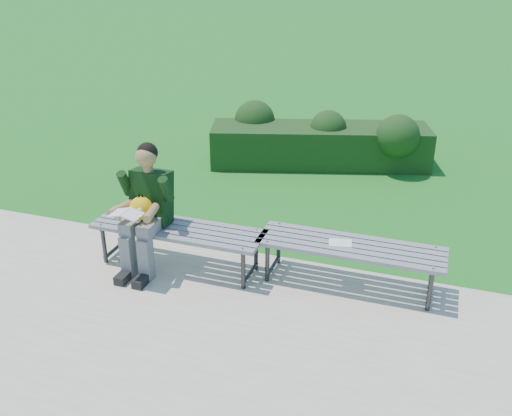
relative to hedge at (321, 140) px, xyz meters
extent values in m
plane|color=#1C6A13|center=(-0.01, -3.03, -0.38)|extent=(80.00, 80.00, 0.00)
cube|color=beige|center=(-0.01, -4.78, -0.37)|extent=(30.00, 3.50, 0.02)
cube|color=#18441B|center=(-0.01, -0.01, -0.08)|extent=(3.39, 1.72, 0.60)
sphere|color=#18441B|center=(-1.10, 0.07, 0.19)|extent=(0.79, 0.79, 0.64)
sphere|color=#18441B|center=(0.10, 0.03, 0.19)|extent=(0.68, 0.68, 0.55)
sphere|color=#18441B|center=(1.14, -0.02, 0.19)|extent=(0.78, 0.78, 0.63)
cube|color=slate|center=(-0.67, -3.76, 0.07)|extent=(1.80, 0.08, 0.04)
cube|color=slate|center=(-0.67, -3.66, 0.07)|extent=(1.80, 0.08, 0.04)
cube|color=slate|center=(-0.67, -3.55, 0.07)|extent=(1.80, 0.08, 0.04)
cube|color=slate|center=(-0.67, -3.45, 0.07)|extent=(1.80, 0.08, 0.04)
cube|color=slate|center=(-0.67, -3.34, 0.07)|extent=(1.80, 0.08, 0.04)
cylinder|color=#2D2D30|center=(-1.45, -3.74, -0.15)|extent=(0.04, 0.04, 0.41)
cylinder|color=#2D2D30|center=(-1.45, -3.36, -0.15)|extent=(0.04, 0.04, 0.41)
cylinder|color=#2D2D30|center=(-1.45, -3.55, 0.03)|extent=(0.04, 0.42, 0.04)
cylinder|color=#2D2D30|center=(-1.45, -3.55, -0.30)|extent=(0.04, 0.42, 0.04)
cylinder|color=gray|center=(-1.45, -3.76, 0.09)|extent=(0.02, 0.02, 0.01)
cylinder|color=gray|center=(-1.45, -3.34, 0.09)|extent=(0.02, 0.02, 0.01)
cylinder|color=#2D2D30|center=(0.11, -3.74, -0.15)|extent=(0.04, 0.04, 0.41)
cylinder|color=#2D2D30|center=(0.11, -3.36, -0.15)|extent=(0.04, 0.04, 0.41)
cylinder|color=#2D2D30|center=(0.11, -3.55, 0.03)|extent=(0.04, 0.42, 0.04)
cylinder|color=#2D2D30|center=(0.11, -3.55, -0.30)|extent=(0.04, 0.42, 0.04)
cylinder|color=gray|center=(0.11, -3.76, 0.09)|extent=(0.02, 0.02, 0.01)
cylinder|color=gray|center=(0.11, -3.34, 0.09)|extent=(0.02, 0.02, 0.01)
cube|color=slate|center=(1.07, -3.55, 0.07)|extent=(1.80, 0.08, 0.04)
cube|color=slate|center=(1.07, -3.45, 0.07)|extent=(1.80, 0.08, 0.04)
cube|color=slate|center=(1.07, -3.35, 0.07)|extent=(1.80, 0.08, 0.04)
cube|color=slate|center=(1.07, -3.24, 0.07)|extent=(1.80, 0.08, 0.04)
cube|color=slate|center=(1.07, -3.14, 0.07)|extent=(1.80, 0.09, 0.04)
cylinder|color=#2D2D30|center=(0.29, -3.54, -0.15)|extent=(0.04, 0.04, 0.41)
cylinder|color=#2D2D30|center=(0.29, -3.16, -0.15)|extent=(0.04, 0.04, 0.41)
cylinder|color=#2D2D30|center=(0.29, -3.35, 0.03)|extent=(0.04, 0.42, 0.04)
cylinder|color=#2D2D30|center=(0.29, -3.35, -0.30)|extent=(0.04, 0.42, 0.04)
cylinder|color=gray|center=(0.29, -3.55, 0.09)|extent=(0.02, 0.02, 0.01)
cylinder|color=gray|center=(0.29, -3.14, 0.09)|extent=(0.02, 0.02, 0.01)
cylinder|color=#2D2D30|center=(1.85, -3.54, -0.15)|extent=(0.04, 0.04, 0.41)
cylinder|color=#2D2D30|center=(1.85, -3.16, -0.15)|extent=(0.04, 0.04, 0.41)
cylinder|color=#2D2D30|center=(1.85, -3.35, 0.03)|extent=(0.04, 0.42, 0.04)
cylinder|color=#2D2D30|center=(1.85, -3.35, -0.30)|extent=(0.04, 0.42, 0.04)
cylinder|color=gray|center=(1.85, -3.55, 0.09)|extent=(0.02, 0.02, 0.01)
cylinder|color=gray|center=(1.85, -3.14, 0.09)|extent=(0.02, 0.02, 0.01)
cube|color=slate|center=(-1.07, -3.71, 0.16)|extent=(0.14, 0.42, 0.13)
cube|color=slate|center=(-0.87, -3.71, 0.16)|extent=(0.14, 0.42, 0.13)
cube|color=slate|center=(-1.07, -3.89, -0.13)|extent=(0.12, 0.13, 0.45)
cube|color=slate|center=(-0.87, -3.89, -0.13)|extent=(0.12, 0.13, 0.45)
cube|color=black|center=(-1.07, -3.99, -0.31)|extent=(0.11, 0.26, 0.09)
cube|color=black|center=(-0.87, -3.99, -0.31)|extent=(0.11, 0.26, 0.09)
cube|color=black|center=(-0.97, -3.51, 0.37)|extent=(0.40, 0.30, 0.59)
cylinder|color=#A77B4C|center=(-0.97, -3.53, 0.69)|extent=(0.10, 0.10, 0.08)
sphere|color=#A77B4C|center=(-0.97, -3.55, 0.82)|extent=(0.21, 0.21, 0.21)
sphere|color=black|center=(-0.97, -3.52, 0.85)|extent=(0.21, 0.21, 0.21)
cylinder|color=black|center=(-1.20, -3.61, 0.53)|extent=(0.10, 0.21, 0.30)
cylinder|color=black|center=(-0.74, -3.61, 0.53)|extent=(0.10, 0.21, 0.30)
cylinder|color=#A77B4C|center=(-1.14, -3.83, 0.36)|extent=(0.14, 0.31, 0.08)
cylinder|color=#A77B4C|center=(-0.80, -3.83, 0.36)|extent=(0.14, 0.31, 0.08)
sphere|color=#A77B4C|center=(-1.07, -3.99, 0.36)|extent=(0.09, 0.09, 0.09)
sphere|color=#A77B4C|center=(-0.87, -3.99, 0.36)|extent=(0.09, 0.09, 0.09)
sphere|color=yellow|center=(-0.97, -3.73, 0.34)|extent=(0.23, 0.23, 0.23)
cone|color=orange|center=(-0.97, -3.85, 0.33)|extent=(0.07, 0.07, 0.07)
cone|color=black|center=(-0.99, -3.72, 0.47)|extent=(0.03, 0.04, 0.07)
cone|color=black|center=(-0.96, -3.71, 0.47)|extent=(0.03, 0.04, 0.06)
sphere|color=white|center=(-1.02, -3.83, 0.37)|extent=(0.04, 0.04, 0.04)
sphere|color=white|center=(-0.93, -3.83, 0.37)|extent=(0.04, 0.04, 0.04)
cube|color=white|center=(-1.05, -4.01, 0.41)|extent=(0.15, 0.20, 0.05)
cube|color=white|center=(-0.90, -4.01, 0.41)|extent=(0.15, 0.20, 0.05)
cube|color=white|center=(0.97, -3.35, 0.09)|extent=(0.25, 0.20, 0.01)
camera|label=1|loc=(1.78, -8.21, 2.71)|focal=40.00mm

